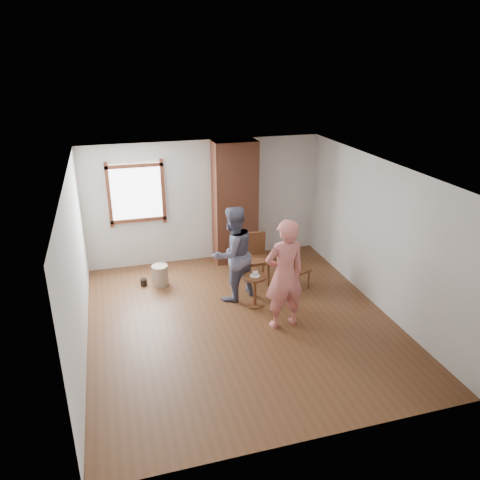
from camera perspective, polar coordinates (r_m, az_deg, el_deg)
name	(u,v)px	position (r m, az deg, el deg)	size (l,w,h in m)	color
ground	(241,321)	(8.06, 0.07, -9.83)	(5.50, 5.50, 0.00)	brown
room_shell	(227,209)	(7.81, -1.56, 3.76)	(5.04, 5.52, 2.62)	silver
brick_chimney	(235,203)	(9.87, -0.62, 4.59)	(0.90, 0.50, 2.60)	#985236
stoneware_crock	(160,275)	(9.27, -9.71, -4.26)	(0.32, 0.32, 0.41)	tan
dark_pot	(144,282)	(9.36, -11.66, -5.06)	(0.13, 0.13, 0.13)	black
dining_chair_left	(255,255)	(9.14, 1.89, -1.88)	(0.47, 0.47, 0.99)	brown
dining_chair_right	(295,266)	(9.00, 6.77, -3.17)	(0.49, 0.49, 0.80)	brown
side_table	(255,286)	(8.31, 1.81, -5.60)	(0.40, 0.40, 0.60)	brown
cake_plate	(255,276)	(8.22, 1.83, -4.36)	(0.18, 0.18, 0.01)	white
cake_slice	(255,274)	(8.21, 1.90, -4.14)	(0.08, 0.07, 0.06)	white
man	(233,254)	(8.38, -0.87, -1.70)	(0.86, 0.67, 1.77)	#121434
person_pink	(284,275)	(7.53, 5.44, -4.22)	(0.68, 0.45, 1.88)	#D8716C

